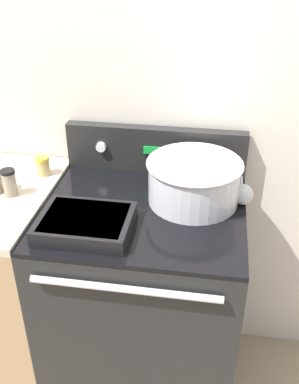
{
  "coord_description": "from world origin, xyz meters",
  "views": [
    {
      "loc": [
        0.24,
        -1.03,
        1.84
      ],
      "look_at": [
        0.02,
        0.34,
        1.01
      ],
      "focal_mm": 42.0,
      "sensor_mm": 36.0,
      "label": 1
    }
  ],
  "objects_px": {
    "mixing_bowl": "(194,179)",
    "casserole_dish": "(85,223)",
    "spice_jar_yellow_cap": "(43,166)",
    "ladle": "(243,193)",
    "spice_jar_black_cap": "(9,182)"
  },
  "relations": [
    {
      "from": "spice_jar_yellow_cap",
      "to": "casserole_dish",
      "type": "bearing_deg",
      "value": -50.66
    },
    {
      "from": "mixing_bowl",
      "to": "casserole_dish",
      "type": "xyz_separation_m",
      "value": [
        -0.34,
        -0.25,
        -0.06
      ]
    },
    {
      "from": "mixing_bowl",
      "to": "spice_jar_yellow_cap",
      "type": "height_order",
      "value": "mixing_bowl"
    },
    {
      "from": "mixing_bowl",
      "to": "ladle",
      "type": "bearing_deg",
      "value": 6.73
    },
    {
      "from": "mixing_bowl",
      "to": "casserole_dish",
      "type": "relative_size",
      "value": 1.13
    },
    {
      "from": "casserole_dish",
      "to": "spice_jar_yellow_cap",
      "type": "xyz_separation_m",
      "value": [
        -0.27,
        0.33,
        0.02
      ]
    },
    {
      "from": "mixing_bowl",
      "to": "spice_jar_black_cap",
      "type": "xyz_separation_m",
      "value": [
        -0.68,
        -0.09,
        -0.03
      ]
    },
    {
      "from": "spice_jar_yellow_cap",
      "to": "spice_jar_black_cap",
      "type": "xyz_separation_m",
      "value": [
        -0.06,
        -0.17,
        0.01
      ]
    },
    {
      "from": "ladle",
      "to": "spice_jar_black_cap",
      "type": "relative_size",
      "value": 2.83
    },
    {
      "from": "casserole_dish",
      "to": "spice_jar_black_cap",
      "type": "bearing_deg",
      "value": 154.4
    },
    {
      "from": "mixing_bowl",
      "to": "casserole_dish",
      "type": "height_order",
      "value": "mixing_bowl"
    },
    {
      "from": "casserole_dish",
      "to": "mixing_bowl",
      "type": "bearing_deg",
      "value": 35.77
    },
    {
      "from": "casserole_dish",
      "to": "spice_jar_yellow_cap",
      "type": "relative_size",
      "value": 3.96
    },
    {
      "from": "casserole_dish",
      "to": "spice_jar_yellow_cap",
      "type": "height_order",
      "value": "spice_jar_yellow_cap"
    },
    {
      "from": "ladle",
      "to": "casserole_dish",
      "type": "bearing_deg",
      "value": -152.89
    }
  ]
}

